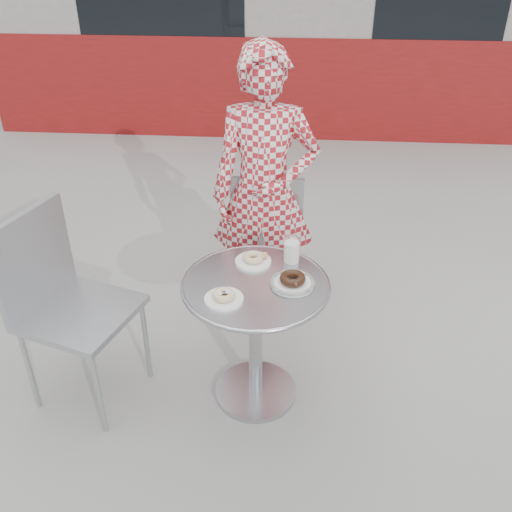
# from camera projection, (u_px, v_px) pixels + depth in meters

# --- Properties ---
(ground) EXTENTS (60.00, 60.00, 0.00)m
(ground) POSITION_uv_depth(u_px,v_px,m) (261.00, 389.00, 2.90)
(ground) COLOR #A4A29C
(ground) RESTS_ON ground
(bistro_table) EXTENTS (0.67, 0.67, 0.68)m
(bistro_table) POSITION_uv_depth(u_px,v_px,m) (256.00, 313.00, 2.61)
(bistro_table) COLOR silver
(bistro_table) RESTS_ON ground
(chair_far) EXTENTS (0.41, 0.41, 0.85)m
(chair_far) POSITION_uv_depth(u_px,v_px,m) (267.00, 253.00, 3.52)
(chair_far) COLOR #A4A6AB
(chair_far) RESTS_ON ground
(chair_left) EXTENTS (0.59, 0.58, 0.97)m
(chair_left) POSITION_uv_depth(u_px,v_px,m) (85.00, 344.00, 2.74)
(chair_left) COLOR #A4A6AB
(chair_left) RESTS_ON ground
(seated_person) EXTENTS (0.57, 0.38, 1.57)m
(seated_person) POSITION_uv_depth(u_px,v_px,m) (265.00, 194.00, 3.05)
(seated_person) COLOR maroon
(seated_person) RESTS_ON ground
(plate_far) EXTENTS (0.17, 0.17, 0.05)m
(plate_far) POSITION_uv_depth(u_px,v_px,m) (254.00, 259.00, 2.66)
(plate_far) COLOR white
(plate_far) RESTS_ON bistro_table
(plate_near) EXTENTS (0.17, 0.17, 0.04)m
(plate_near) POSITION_uv_depth(u_px,v_px,m) (224.00, 297.00, 2.41)
(plate_near) COLOR white
(plate_near) RESTS_ON bistro_table
(plate_checker) EXTENTS (0.20, 0.20, 0.05)m
(plate_checker) POSITION_uv_depth(u_px,v_px,m) (292.00, 281.00, 2.51)
(plate_checker) COLOR white
(plate_checker) RESTS_ON bistro_table
(milk_cup) EXTENTS (0.08, 0.08, 0.12)m
(milk_cup) POSITION_uv_depth(u_px,v_px,m) (292.00, 251.00, 2.65)
(milk_cup) COLOR white
(milk_cup) RESTS_ON bistro_table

